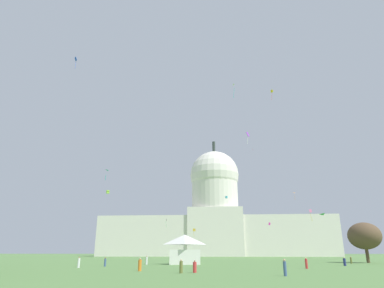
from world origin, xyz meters
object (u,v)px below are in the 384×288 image
(kite_white_high, at_px, (235,87))
(kite_pink_low, at_px, (311,212))
(person_white_back_left, at_px, (147,260))
(kite_green_low, at_px, (325,215))
(kite_cyan_mid, at_px, (226,197))
(person_navy_deep_crowd, at_px, (345,262))
(kite_violet_mid, at_px, (248,135))
(person_orange_mid_center, at_px, (140,265))
(person_denim_near_tent, at_px, (285,268))
(kite_orange_mid, at_px, (295,194))
(tree_east_mid, at_px, (364,236))
(person_olive_front_left, at_px, (351,260))
(person_white_edge_west, at_px, (79,263))
(kite_gold_low, at_px, (194,230))
(kite_yellow_high, at_px, (272,91))
(kite_black_low, at_px, (166,221))
(person_olive_back_right, at_px, (181,267))
(event_tent, at_px, (184,249))
(capitol_building, at_px, (215,219))
(kite_turquoise_mid, at_px, (105,171))
(kite_magenta_low, at_px, (270,224))
(kite_lime_mid, at_px, (108,192))
(person_red_lawn_far_right, at_px, (195,267))
(person_denim_edge_east, at_px, (105,262))
(person_red_front_right, at_px, (306,264))
(kite_blue_high, at_px, (76,60))
(kite_red_high, at_px, (252,150))

(kite_white_high, bearing_deg, kite_pink_low, -60.37)
(person_white_back_left, height_order, kite_green_low, kite_green_low)
(kite_green_low, height_order, kite_cyan_mid, kite_cyan_mid)
(person_navy_deep_crowd, distance_m, kite_violet_mid, 32.72)
(kite_violet_mid, bearing_deg, person_orange_mid_center, 47.65)
(person_denim_near_tent, bearing_deg, kite_orange_mid, -0.43)
(tree_east_mid, height_order, person_olive_front_left, tree_east_mid)
(person_white_edge_west, bearing_deg, kite_orange_mid, -76.36)
(kite_gold_low, distance_m, kite_yellow_high, 64.05)
(tree_east_mid, relative_size, kite_black_low, 2.76)
(person_olive_back_right, bearing_deg, event_tent, 40.92)
(capitol_building, distance_m, person_white_edge_west, 144.43)
(kite_violet_mid, bearing_deg, capitol_building, -92.39)
(person_denim_near_tent, height_order, kite_turquoise_mid, kite_turquoise_mid)
(kite_yellow_high, bearing_deg, person_olive_back_right, -169.56)
(kite_magenta_low, relative_size, kite_lime_mid, 0.71)
(person_white_edge_west, bearing_deg, person_red_lawn_far_right, -167.19)
(person_denim_edge_east, bearing_deg, person_denim_near_tent, 150.66)
(person_orange_mid_center, relative_size, kite_white_high, 0.41)
(tree_east_mid, xyz_separation_m, kite_turquoise_mid, (-58.60, -22.19, 12.09))
(person_olive_front_left, xyz_separation_m, kite_white_high, (-23.91, 3.85, 46.46))
(person_olive_front_left, height_order, person_red_front_right, person_red_front_right)
(person_red_lawn_far_right, xyz_separation_m, person_white_back_left, (-11.94, 26.57, 0.15))
(kite_blue_high, bearing_deg, person_denim_edge_east, -122.46)
(kite_violet_mid, bearing_deg, person_navy_deep_crowd, 155.17)
(kite_pink_low, xyz_separation_m, kite_white_high, (-21.98, -17.67, 33.41))
(kite_green_low, xyz_separation_m, kite_orange_mid, (18.72, 104.35, 20.81))
(person_white_back_left, bearing_deg, person_navy_deep_crowd, -37.52)
(kite_green_low, relative_size, kite_cyan_mid, 1.78)
(tree_east_mid, bearing_deg, kite_yellow_high, 124.53)
(capitol_building, distance_m, kite_turquoise_mid, 135.39)
(capitol_building, xyz_separation_m, kite_violet_mid, (9.32, -124.55, 7.77))
(person_white_edge_west, distance_m, kite_turquoise_mid, 19.13)
(kite_red_high, bearing_deg, kite_violet_mid, 50.56)
(person_denim_near_tent, distance_m, kite_blue_high, 71.87)
(kite_black_low, relative_size, kite_lime_mid, 2.99)
(kite_violet_mid, bearing_deg, kite_green_low, 129.28)
(person_olive_back_right, bearing_deg, person_orange_mid_center, 92.23)
(person_orange_mid_center, bearing_deg, person_olive_front_left, 87.03)
(event_tent, distance_m, person_white_back_left, 8.32)
(person_olive_front_left, height_order, person_navy_deep_crowd, person_navy_deep_crowd)
(tree_east_mid, relative_size, person_navy_deep_crowd, 6.63)
(person_olive_back_right, xyz_separation_m, kite_white_high, (10.31, 40.75, 46.40))
(capitol_building, height_order, kite_lime_mid, capitol_building)
(person_red_lawn_far_right, relative_size, person_white_back_left, 0.84)
(capitol_building, xyz_separation_m, kite_white_high, (7.47, -113.60, 26.36))
(kite_green_low, relative_size, kite_black_low, 0.45)
(event_tent, relative_size, kite_turquoise_mid, 3.43)
(person_orange_mid_center, xyz_separation_m, kite_green_low, (30.31, 14.11, 8.08))
(kite_blue_high, bearing_deg, kite_black_low, -10.04)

